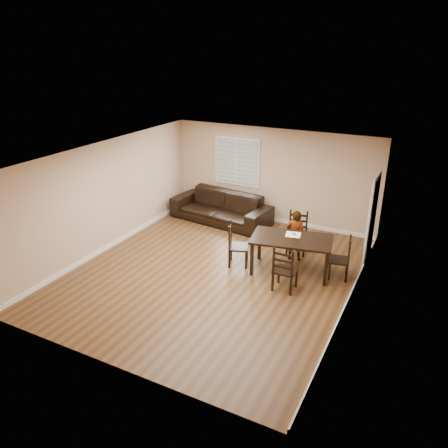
% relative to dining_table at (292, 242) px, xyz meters
% --- Properties ---
extents(ground, '(7.00, 7.00, 0.00)m').
position_rel_dining_table_xyz_m(ground, '(-1.51, -0.82, -0.74)').
color(ground, brown).
rests_on(ground, ground).
extents(room, '(6.04, 7.04, 2.72)m').
position_rel_dining_table_xyz_m(room, '(-1.48, -0.64, 1.06)').
color(room, tan).
rests_on(room, ground).
extents(dining_table, '(1.92, 1.31, 0.83)m').
position_rel_dining_table_xyz_m(dining_table, '(0.00, 0.00, 0.00)').
color(dining_table, black).
rests_on(dining_table, ground).
extents(chair_near, '(0.55, 0.53, 1.05)m').
position_rel_dining_table_xyz_m(chair_near, '(-0.21, 1.10, -0.27)').
color(chair_near, black).
rests_on(chair_near, ground).
extents(chair_far, '(0.46, 0.43, 1.02)m').
position_rel_dining_table_xyz_m(chair_far, '(0.15, -0.92, -0.28)').
color(chair_far, black).
rests_on(chair_far, ground).
extents(chair_left, '(0.58, 0.60, 1.05)m').
position_rel_dining_table_xyz_m(chair_left, '(-1.31, -0.27, -0.27)').
color(chair_left, black).
rests_on(chair_left, ground).
extents(chair_right, '(0.49, 0.52, 0.99)m').
position_rel_dining_table_xyz_m(chair_right, '(1.15, 0.25, -0.30)').
color(chair_right, black).
rests_on(chair_right, ground).
extents(child, '(0.50, 0.38, 1.25)m').
position_rel_dining_table_xyz_m(child, '(-0.12, 0.63, -0.12)').
color(child, gray).
rests_on(child, ground).
extents(napkin, '(0.39, 0.39, 0.00)m').
position_rel_dining_table_xyz_m(napkin, '(-0.04, 0.20, 0.09)').
color(napkin, white).
rests_on(napkin, dining_table).
extents(donut, '(0.11, 0.11, 0.04)m').
position_rel_dining_table_xyz_m(donut, '(-0.02, 0.20, 0.11)').
color(donut, '#B17B3F').
rests_on(donut, napkin).
extents(sofa, '(3.04, 1.48, 0.85)m').
position_rel_dining_table_xyz_m(sofa, '(-2.80, 1.97, -0.32)').
color(sofa, black).
rests_on(sofa, ground).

